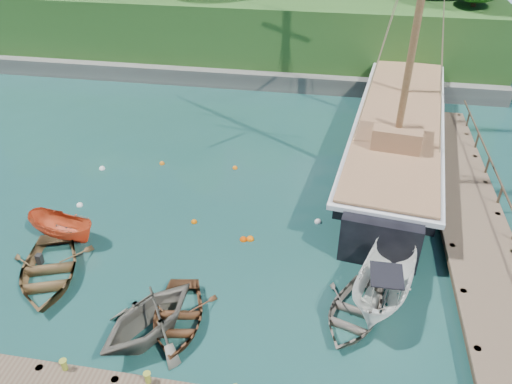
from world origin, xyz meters
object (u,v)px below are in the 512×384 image
at_px(rowboat_1, 151,335).
at_px(motorboat_orange, 65,238).
at_px(rowboat_0, 50,278).
at_px(rowboat_2, 178,323).
at_px(schooner, 396,139).
at_px(cabin_boat_white, 382,300).
at_px(rowboat_3, 353,318).

xyz_separation_m(rowboat_1, motorboat_orange, (-6.15, 4.96, 0.00)).
bearing_deg(rowboat_0, rowboat_2, -33.89).
relative_size(rowboat_1, schooner, 0.16).
bearing_deg(cabin_boat_white, rowboat_0, -159.39).
bearing_deg(rowboat_1, rowboat_0, -173.68).
distance_m(motorboat_orange, cabin_boat_white, 15.07).
distance_m(cabin_boat_white, schooner, 12.71).
bearing_deg(motorboat_orange, cabin_boat_white, -82.26).
bearing_deg(schooner, rowboat_0, -130.94).
bearing_deg(rowboat_2, cabin_boat_white, 8.83).
distance_m(rowboat_0, motorboat_orange, 2.82).
xyz_separation_m(rowboat_3, motorboat_orange, (-13.79, 2.82, 0.00)).
height_order(rowboat_0, cabin_boat_white, cabin_boat_white).
relative_size(rowboat_2, motorboat_orange, 1.12).
relative_size(motorboat_orange, schooner, 0.13).
height_order(rowboat_1, schooner, schooner).
xyz_separation_m(rowboat_3, schooner, (2.36, 13.80, 1.13)).
height_order(motorboat_orange, schooner, schooner).
bearing_deg(cabin_boat_white, motorboat_orange, -169.98).
xyz_separation_m(rowboat_2, schooner, (9.15, 15.21, 1.13)).
relative_size(rowboat_0, rowboat_1, 1.14).
bearing_deg(rowboat_3, rowboat_1, -146.24).
height_order(rowboat_2, schooner, schooner).
bearing_deg(motorboat_orange, rowboat_2, -107.23).
bearing_deg(rowboat_0, cabin_boat_white, -16.01).
bearing_deg(rowboat_3, schooner, 98.41).
xyz_separation_m(rowboat_0, rowboat_2, (6.29, -1.51, 0.00)).
bearing_deg(motorboat_orange, rowboat_3, -87.61).
bearing_deg(rowboat_1, rowboat_2, 69.13).
height_order(rowboat_3, motorboat_orange, motorboat_orange).
xyz_separation_m(rowboat_1, rowboat_3, (7.64, 2.14, 0.00)).
distance_m(motorboat_orange, schooner, 19.56).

